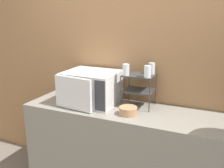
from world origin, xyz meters
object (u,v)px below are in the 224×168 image
object	(u,v)px
glass_back_right	(152,68)
bowl	(128,111)
dish_rack	(139,83)
glass_front_right	(148,72)
microwave	(91,88)
glass_front_left	(126,70)

from	to	relation	value
glass_back_right	bowl	size ratio (longest dim) A/B	0.66
dish_rack	glass_front_right	distance (m)	0.19
microwave	glass_front_right	size ratio (longest dim) A/B	4.78
glass_back_right	glass_front_left	bearing A→B (deg)	-142.06
glass_front_left	dish_rack	bearing A→B (deg)	38.58
glass_front_right	dish_rack	bearing A→B (deg)	142.29
glass_back_right	bowl	world-z (taller)	glass_back_right
bowl	glass_front_left	bearing A→B (deg)	118.22
glass_back_right	glass_front_right	distance (m)	0.16
microwave	bowl	distance (m)	0.49
bowl	microwave	bearing A→B (deg)	163.12
dish_rack	glass_front_left	distance (m)	0.19
dish_rack	bowl	distance (m)	0.31
dish_rack	microwave	bearing A→B (deg)	-166.75
glass_front_right	bowl	bearing A→B (deg)	-125.38
glass_front_right	bowl	size ratio (longest dim) A/B	0.66
dish_rack	glass_front_left	size ratio (longest dim) A/B	2.91
glass_back_right	glass_front_right	world-z (taller)	same
glass_front_left	glass_back_right	size ratio (longest dim) A/B	1.00
glass_front_right	glass_front_left	bearing A→B (deg)	-179.59
microwave	glass_back_right	distance (m)	0.63
glass_front_left	glass_front_right	xyz separation A→B (m)	(0.21, 0.00, 0.00)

